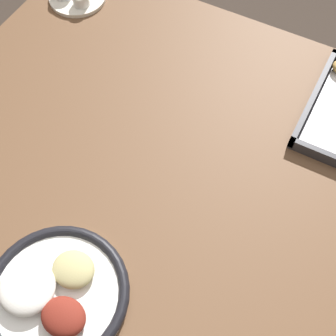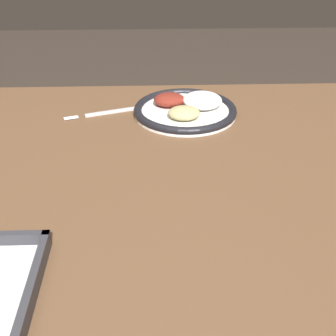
# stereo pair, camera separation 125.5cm
# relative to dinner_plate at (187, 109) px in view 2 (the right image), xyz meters

# --- Properties ---
(dining_table) EXTENTS (1.22, 1.02, 0.74)m
(dining_table) POSITION_rel_dinner_plate_xyz_m (0.08, 0.31, -0.11)
(dining_table) COLOR brown
(dining_table) RESTS_ON ground_plane
(dinner_plate) EXTENTS (0.26, 0.26, 0.05)m
(dinner_plate) POSITION_rel_dinner_plate_xyz_m (0.00, 0.00, 0.00)
(dinner_plate) COLOR white
(dinner_plate) RESTS_ON dining_table
(fork) EXTENTS (0.22, 0.08, 0.00)m
(fork) POSITION_rel_dinner_plate_xyz_m (0.19, -0.02, -0.01)
(fork) COLOR silver
(fork) RESTS_ON dining_table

